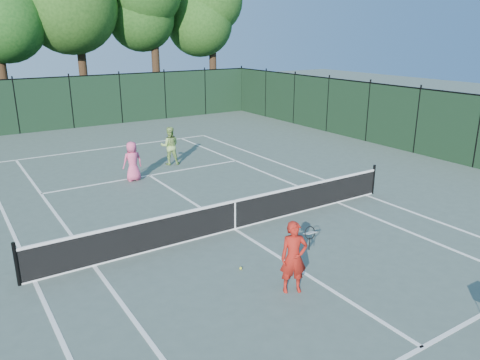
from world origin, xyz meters
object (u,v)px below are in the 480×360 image
coach (294,257)px  player_green (170,146)px  loose_ball_midcourt (241,268)px  player_pink (132,161)px

coach → player_green: bearing=103.4°
coach → loose_ball_midcourt: coach is taller
player_green → loose_ball_midcourt: 9.97m
player_pink → loose_ball_midcourt: size_ratio=22.62×
coach → player_pink: coach is taller
coach → player_green: 11.24m
player_green → loose_ball_midcourt: bearing=96.0°
coach → player_pink: 9.69m
player_green → loose_ball_midcourt: size_ratio=24.22×
player_green → loose_ball_midcourt: (-2.61, -9.59, -0.79)m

